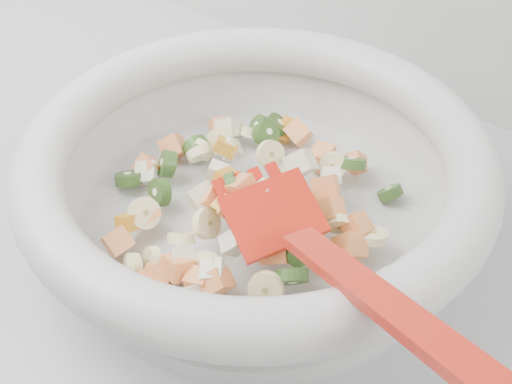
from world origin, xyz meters
The scene contains 1 object.
mixing_bowl centered at (0.15, 1.44, 0.96)m, with size 0.48×0.40×0.16m.
Camera 1 is at (0.43, 1.08, 1.35)m, focal length 50.00 mm.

